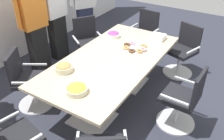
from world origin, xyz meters
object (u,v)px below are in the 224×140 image
office_chair_6 (29,83)px  napkin_pile (159,37)px  office_chair_3 (182,53)px  snack_bowl_candy_mix (113,34)px  donut_platter (135,47)px  person_standing_3 (84,3)px  office_chair_4 (144,36)px  snack_bowl_cookies (64,68)px  conference_table (112,66)px  person_standing_2 (55,12)px  snack_bowl_chips_yellow (77,89)px  office_chair_5 (88,45)px  office_chair_2 (183,102)px  person_standing_1 (34,23)px

office_chair_6 → napkin_pile: office_chair_6 is taller
office_chair_3 → snack_bowl_candy_mix: size_ratio=4.14×
donut_platter → person_standing_3: bearing=60.5°
office_chair_4 → snack_bowl_candy_mix: 1.10m
office_chair_3 → office_chair_4: size_ratio=1.00×
office_chair_4 → office_chair_6: same height
office_chair_4 → snack_bowl_cookies: bearing=92.4°
conference_table → person_standing_2: bearing=69.1°
snack_bowl_candy_mix → snack_bowl_chips_yellow: (-1.54, -0.44, -0.00)m
office_chair_5 → person_standing_2: (-0.09, 0.67, 0.56)m
napkin_pile → person_standing_3: bearing=76.2°
office_chair_2 → office_chair_6: 2.23m
office_chair_2 → napkin_pile: (0.95, 0.78, 0.38)m
person_standing_3 → napkin_pile: bearing=107.6°
office_chair_3 → napkin_pile: (-0.39, 0.33, 0.38)m
office_chair_2 → conference_table: bearing=93.4°
office_chair_6 → snack_bowl_chips_yellow: size_ratio=3.50×
napkin_pile → office_chair_4: bearing=39.5°
person_standing_2 → snack_bowl_cookies: bearing=51.3°
snack_bowl_chips_yellow → snack_bowl_candy_mix: bearing=15.8°
snack_bowl_chips_yellow → office_chair_4: bearing=6.9°
office_chair_6 → snack_bowl_cookies: bearing=70.8°
office_chair_3 → napkin_pile: office_chair_3 is taller
conference_table → office_chair_6: 1.27m
conference_table → snack_bowl_cookies: snack_bowl_cookies is taller
office_chair_2 → person_standing_3: person_standing_3 is taller
office_chair_2 → person_standing_1: 2.79m
donut_platter → snack_bowl_candy_mix: bearing=70.3°
office_chair_6 → person_standing_1: size_ratio=0.51×
person_standing_1 → snack_bowl_candy_mix: person_standing_1 is taller
person_standing_2 → napkin_pile: 2.03m
office_chair_2 → person_standing_3: bearing=64.7°
office_chair_6 → napkin_pile: bearing=111.2°
office_chair_6 → snack_bowl_candy_mix: office_chair_6 is taller
office_chair_5 → snack_bowl_candy_mix: 0.74m
conference_table → snack_bowl_candy_mix: size_ratio=10.91×
person_standing_1 → snack_bowl_cookies: size_ratio=7.72×
conference_table → office_chair_3: (1.35, -0.66, -0.22)m
office_chair_4 → office_chair_5: size_ratio=1.00×
person_standing_3 → donut_platter: size_ratio=4.54×
office_chair_6 → office_chair_3: bearing=110.5°
office_chair_3 → person_standing_1: (-1.29, 2.30, 0.53)m
person_standing_2 → donut_platter: person_standing_2 is taller
snack_bowl_chips_yellow → person_standing_1: bearing=60.4°
office_chair_5 → napkin_pile: bearing=134.4°
napkin_pile → snack_bowl_candy_mix: bearing=114.9°
office_chair_4 → donut_platter: bearing=113.2°
person_standing_2 → snack_bowl_chips_yellow: 2.32m
office_chair_5 → person_standing_3: bearing=-106.1°
office_chair_6 → donut_platter: (1.22, -1.13, 0.36)m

